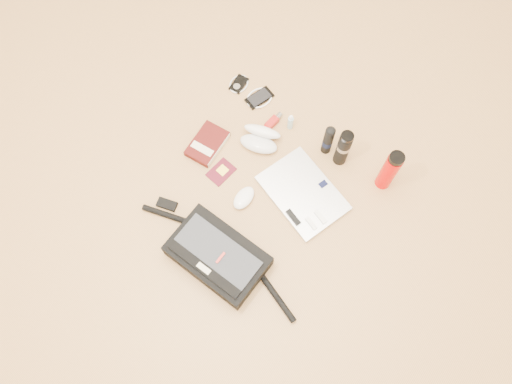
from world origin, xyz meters
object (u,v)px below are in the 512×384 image
book (207,144)px  messenger_bag (217,256)px  laptop (303,194)px  thermos_red (389,171)px  thermos_black (343,148)px

book → messenger_bag: bearing=-52.5°
laptop → book: bearing=-155.8°
messenger_bag → laptop: 0.46m
laptop → thermos_red: 0.38m
messenger_bag → thermos_red: size_ratio=3.12×
messenger_bag → book: (-0.35, 0.40, -0.03)m
laptop → messenger_bag: bearing=-87.9°
messenger_bag → book: size_ratio=4.00×
laptop → thermos_black: 0.26m
messenger_bag → thermos_red: (0.39, 0.69, 0.08)m
book → thermos_black: (0.53, 0.28, 0.10)m
messenger_bag → book: bearing=133.8°
messenger_bag → thermos_red: 0.80m
messenger_bag → book: 0.53m
laptop → thermos_red: thermos_red is taller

